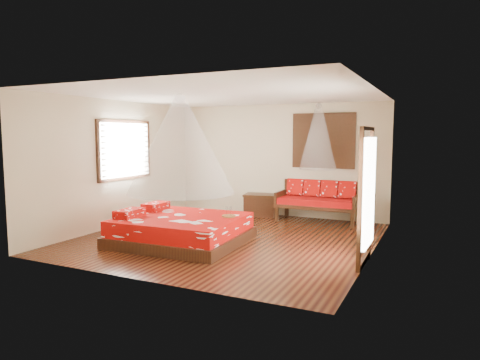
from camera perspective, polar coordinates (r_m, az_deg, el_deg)
name	(u,v)px	position (r m, az deg, el deg)	size (l,w,h in m)	color
room	(228,168)	(8.35, -1.61, 1.66)	(5.54, 5.54, 2.84)	black
bed	(181,229)	(8.24, -7.91, -6.52)	(2.37, 2.16, 0.65)	black
daybed	(319,199)	(10.26, 10.43, -2.57)	(1.89, 0.84, 0.97)	black
storage_chest	(261,205)	(10.83, 2.78, -3.32)	(0.90, 0.73, 0.55)	black
shutter_panel	(323,141)	(10.47, 11.05, 5.16)	(1.52, 0.06, 1.32)	black
window_left	(125,150)	(10.02, -15.05, 3.89)	(0.10, 1.74, 1.34)	black
glazed_door	(365,197)	(6.97, 16.35, -2.19)	(0.08, 1.02, 2.16)	black
wine_tray	(229,214)	(8.07, -1.51, -4.54)	(0.26, 0.26, 0.21)	brown
mosquito_net_main	(180,145)	(8.04, -7.94, 4.64)	(2.00, 2.00, 1.80)	white
mosquito_net_daybed	(318,137)	(10.02, 10.39, 5.72)	(0.85, 0.85, 1.50)	white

